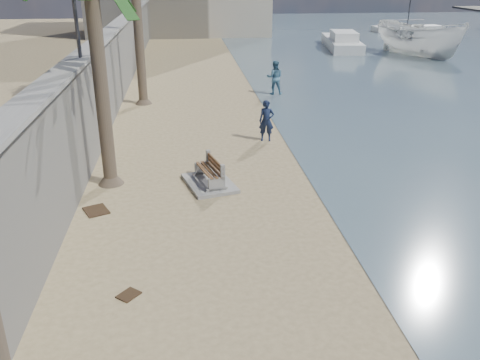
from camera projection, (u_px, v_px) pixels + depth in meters
seawall at (113, 70)px, 24.32m from camera, size 0.45×70.00×3.50m
wall_cap at (109, 32)px, 23.63m from camera, size 0.80×70.00×0.12m
bench_far at (209, 174)px, 15.71m from camera, size 1.77×2.21×0.81m
person_a at (267, 118)px, 19.61m from camera, size 0.72×0.54×1.84m
person_b at (275, 76)px, 27.04m from camera, size 1.05×0.86×1.98m
boat_cruiser at (420, 37)px, 38.92m from camera, size 4.14×4.18×3.63m
yacht_far at (341, 44)px, 43.38m from camera, size 3.67×8.95×1.50m
sailboat_west at (407, 28)px, 55.07m from camera, size 7.72×2.57×10.46m
debris_c at (96, 210)px, 14.12m from camera, size 0.85×0.92×0.03m
debris_d at (129, 295)px, 10.46m from camera, size 0.55×0.56×0.03m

